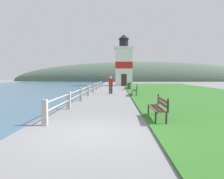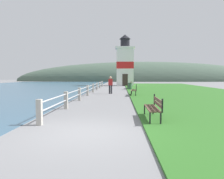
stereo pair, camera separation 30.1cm
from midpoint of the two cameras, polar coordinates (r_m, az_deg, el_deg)
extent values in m
plane|color=slate|center=(6.74, -6.65, -11.28)|extent=(160.00, 160.00, 0.00)
cube|color=#2D6623|center=(23.47, 18.61, -0.69)|extent=(12.00, 47.74, 0.06)
cube|color=#A8A399|center=(8.02, -18.19, -5.70)|extent=(0.18, 0.18, 0.91)
cube|color=#A8A399|center=(11.56, -11.98, -2.77)|extent=(0.18, 0.18, 0.91)
cube|color=#A8A399|center=(15.18, -8.72, -1.21)|extent=(0.18, 0.18, 0.91)
cube|color=#A8A399|center=(18.85, -6.72, -0.25)|extent=(0.18, 0.18, 0.91)
cube|color=#A8A399|center=(22.53, -5.37, 0.40)|extent=(0.18, 0.18, 0.91)
cube|color=#A8A399|center=(26.22, -4.41, 0.86)|extent=(0.18, 0.18, 0.91)
cube|color=#A8A399|center=(29.93, -3.68, 1.21)|extent=(0.18, 0.18, 0.91)
cube|color=#A8A399|center=(33.63, -3.11, 1.48)|extent=(0.18, 0.18, 0.91)
cylinder|color=#B2B2B7|center=(20.67, -5.99, 0.98)|extent=(0.06, 26.05, 0.06)
cylinder|color=#B2B2B7|center=(20.69, -5.99, 0.10)|extent=(0.06, 26.05, 0.06)
cube|color=brown|center=(8.69, 9.59, -4.75)|extent=(0.14, 2.00, 0.04)
cube|color=brown|center=(8.71, 10.55, -4.74)|extent=(0.14, 2.00, 0.04)
cube|color=brown|center=(8.74, 11.51, -4.73)|extent=(0.14, 2.00, 0.04)
cube|color=brown|center=(8.71, 12.10, -2.66)|extent=(0.08, 2.00, 0.11)
cube|color=brown|center=(8.73, 12.09, -3.69)|extent=(0.08, 2.00, 0.11)
cube|color=black|center=(7.78, 10.22, -7.58)|extent=(0.05, 0.05, 0.45)
cube|color=black|center=(9.68, 8.61, -5.35)|extent=(0.05, 0.05, 0.45)
cube|color=black|center=(7.84, 12.92, -7.53)|extent=(0.05, 0.05, 0.45)
cube|color=black|center=(9.73, 10.78, -5.33)|extent=(0.05, 0.05, 0.45)
cube|color=black|center=(7.77, 13.33, -4.12)|extent=(0.05, 0.05, 0.49)
cube|color=black|center=(9.67, 11.10, -2.57)|extent=(0.05, 0.05, 0.49)
cube|color=brown|center=(19.00, 4.90, -0.16)|extent=(0.26, 2.00, 0.04)
cube|color=brown|center=(19.00, 5.35, -0.17)|extent=(0.26, 2.00, 0.04)
cube|color=brown|center=(19.00, 5.79, -0.17)|extent=(0.26, 2.00, 0.04)
cube|color=brown|center=(18.98, 6.06, 0.79)|extent=(0.20, 1.99, 0.11)
cube|color=brown|center=(18.99, 6.06, 0.31)|extent=(0.20, 1.99, 0.11)
cube|color=black|center=(18.05, 4.73, -1.14)|extent=(0.05, 0.05, 0.45)
cube|color=black|center=(19.99, 4.83, -0.68)|extent=(0.05, 0.05, 0.45)
cube|color=black|center=(18.05, 5.91, -1.15)|extent=(0.05, 0.05, 0.45)
cube|color=black|center=(19.98, 5.89, -0.69)|extent=(0.05, 0.05, 0.45)
cube|color=black|center=(18.01, 6.07, 0.34)|extent=(0.05, 0.05, 0.49)
cube|color=black|center=(19.95, 6.04, 0.66)|extent=(0.05, 0.05, 0.49)
cube|color=brown|center=(28.89, 3.79, 1.15)|extent=(0.35, 2.00, 0.04)
cube|color=brown|center=(28.88, 4.08, 1.15)|extent=(0.35, 2.00, 0.04)
cube|color=brown|center=(28.87, 4.37, 1.15)|extent=(0.35, 2.00, 0.04)
cube|color=brown|center=(28.86, 4.55, 1.77)|extent=(0.29, 1.99, 0.11)
cube|color=brown|center=(28.86, 4.54, 1.46)|extent=(0.29, 1.99, 0.11)
cube|color=black|center=(27.94, 3.56, 0.56)|extent=(0.06, 0.06, 0.45)
cube|color=black|center=(29.88, 3.86, 0.76)|extent=(0.06, 0.06, 0.45)
cube|color=black|center=(27.91, 4.31, 0.56)|extent=(0.06, 0.06, 0.45)
cube|color=black|center=(29.85, 4.56, 0.76)|extent=(0.06, 0.06, 0.45)
cube|color=black|center=(27.89, 4.42, 1.52)|extent=(0.06, 0.06, 0.49)
cube|color=black|center=(29.83, 4.66, 1.66)|extent=(0.06, 0.06, 0.49)
cube|color=white|center=(37.90, 2.85, 5.81)|extent=(2.84, 2.84, 6.31)
cube|color=red|center=(37.91, 2.85, 6.29)|extent=(2.88, 2.88, 1.14)
cube|color=white|center=(38.16, 2.87, 10.74)|extent=(3.27, 3.27, 0.25)
cylinder|color=black|center=(38.27, 2.87, 11.98)|extent=(1.56, 1.56, 1.41)
cone|color=black|center=(38.45, 2.88, 13.59)|extent=(1.95, 1.95, 0.78)
cube|color=#332823|center=(36.44, 2.90, 2.51)|extent=(0.90, 0.06, 2.00)
cylinder|color=#28282D|center=(20.75, -1.00, -0.01)|extent=(0.15, 0.15, 0.81)
cylinder|color=#28282D|center=(20.75, -0.49, -0.01)|extent=(0.15, 0.15, 0.81)
cube|color=#B22323|center=(20.71, -0.75, 1.94)|extent=(0.41, 0.23, 0.61)
sphere|color=tan|center=(20.71, -0.75, 3.14)|extent=(0.22, 0.22, 0.22)
cylinder|color=#2D5138|center=(26.87, 4.24, 0.81)|extent=(0.50, 0.50, 0.80)
cylinder|color=black|center=(26.86, 4.24, 1.71)|extent=(0.54, 0.54, 0.04)
ellipsoid|color=#475B4C|center=(68.66, 7.38, 2.19)|extent=(80.00, 16.00, 12.00)
camera|label=1|loc=(0.15, -90.38, -0.02)|focal=35.00mm
camera|label=2|loc=(0.15, 89.62, 0.02)|focal=35.00mm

